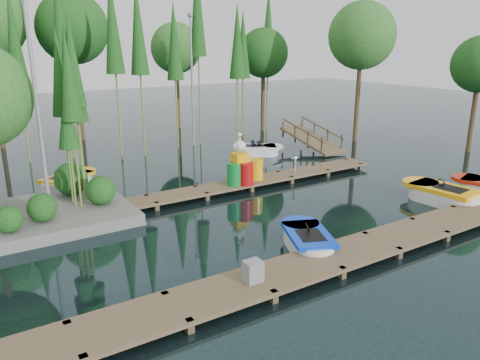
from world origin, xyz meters
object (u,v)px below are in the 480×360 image
boat_yellow_far (68,182)px  yellow_barrel (256,169)px  utility_cabinet (253,271)px  island (8,128)px  boat_blue (308,241)px  drum_cluster (241,169)px

boat_yellow_far → yellow_barrel: bearing=-45.6°
utility_cabinet → yellow_barrel: yellow_barrel is taller
island → utility_cabinet: bearing=-62.9°
boat_blue → boat_yellow_far: boat_yellow_far is taller
boat_blue → drum_cluster: 5.86m
boat_blue → yellow_barrel: 6.24m
boat_blue → utility_cabinet: bearing=-133.2°
yellow_barrel → drum_cluster: bearing=-169.6°
island → drum_cluster: bearing=-6.7°
boat_yellow_far → yellow_barrel: boat_yellow_far is taller
island → yellow_barrel: island is taller
boat_yellow_far → yellow_barrel: 7.68m
boat_yellow_far → yellow_barrel: (6.62, -3.87, 0.45)m
island → boat_yellow_far: island is taller
boat_blue → yellow_barrel: (2.17, 5.83, 0.48)m
utility_cabinet → yellow_barrel: 8.53m
boat_blue → utility_cabinet: (-2.69, -1.17, 0.31)m
utility_cabinet → drum_cluster: (4.02, 6.85, 0.34)m
drum_cluster → boat_yellow_far: bearing=145.1°
boat_yellow_far → utility_cabinet: (1.75, -10.87, 0.28)m
boat_blue → boat_yellow_far: bearing=137.9°
drum_cluster → utility_cabinet: bearing=-120.4°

